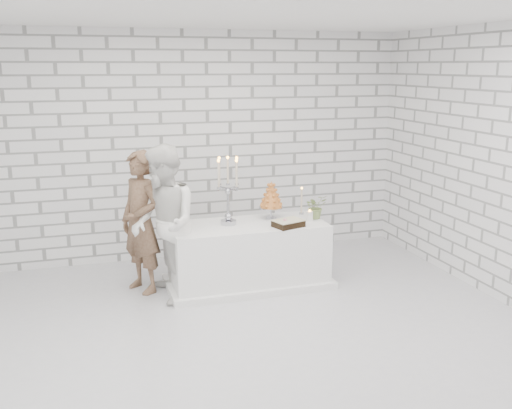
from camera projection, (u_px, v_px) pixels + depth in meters
name	position (u px, v px, depth m)	size (l,w,h in m)	color
ground	(236.00, 332.00, 5.72)	(6.00, 5.00, 0.01)	silver
ceiling	(233.00, 11.00, 5.02)	(6.00, 5.00, 0.01)	white
wall_back	(185.00, 147.00, 7.69)	(6.00, 0.01, 3.00)	white
wall_front	(359.00, 270.00, 3.05)	(6.00, 0.01, 3.00)	white
wall_right	(505.00, 166.00, 6.23)	(0.01, 5.00, 3.00)	white
cake_table	(248.00, 255.00, 6.86)	(1.80, 0.80, 0.75)	white
groom	(141.00, 222.00, 6.60)	(0.60, 0.39, 1.63)	brown
bride	(164.00, 224.00, 6.33)	(0.84, 0.66, 1.73)	white
candelabra	(228.00, 191.00, 6.66)	(0.32, 0.32, 0.80)	#A8A8B2
croquembouche	(271.00, 200.00, 6.96)	(0.30, 0.30, 0.46)	#B66023
chocolate_cake	(288.00, 223.00, 6.65)	(0.32, 0.23, 0.08)	black
pillar_candle	(310.00, 216.00, 6.88)	(0.08, 0.08, 0.12)	white
extra_taper	(302.00, 202.00, 7.18)	(0.06, 0.06, 0.32)	beige
flowers	(316.00, 207.00, 6.99)	(0.26, 0.22, 0.29)	#66834A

